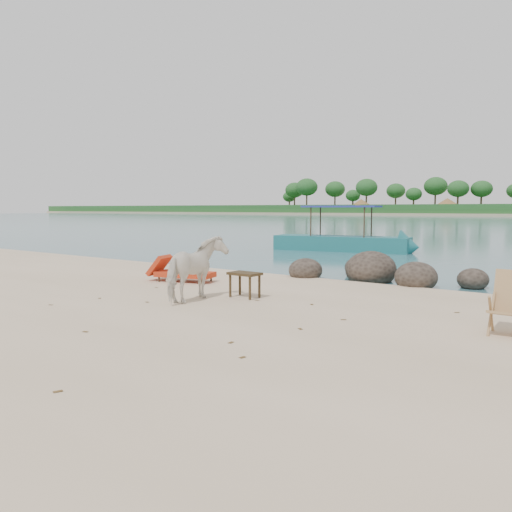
% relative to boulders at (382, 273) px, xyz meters
% --- Properties ---
extents(boulders, '(6.20, 2.78, 1.04)m').
position_rel_boulders_xyz_m(boulders, '(0.00, 0.00, 0.00)').
color(boulders, '#2B231C').
rests_on(boulders, ground).
extents(cow, '(1.02, 1.72, 1.36)m').
position_rel_boulders_xyz_m(cow, '(-1.95, -5.39, 0.49)').
color(cow, white).
rests_on(cow, ground).
extents(side_table, '(0.70, 0.46, 0.55)m').
position_rel_boulders_xyz_m(side_table, '(-1.35, -4.50, 0.08)').
color(side_table, '#2F2213').
rests_on(side_table, ground).
extents(lounge_chair, '(2.07, 1.19, 0.59)m').
position_rel_boulders_xyz_m(lounge_chair, '(-4.10, -3.51, 0.10)').
color(lounge_chair, red).
rests_on(lounge_chair, ground).
extents(deck_chair, '(0.64, 0.70, 0.99)m').
position_rel_boulders_xyz_m(deck_chair, '(3.93, -4.74, 0.30)').
color(deck_chair, '#A47E52').
rests_on(deck_chair, ground).
extents(boat_near, '(7.36, 2.80, 3.49)m').
position_rel_boulders_xyz_m(boat_near, '(-5.53, 8.62, 1.55)').
color(boat_near, '#1A6368').
rests_on(boat_near, water).
extents(dead_leaves, '(7.21, 6.88, 0.00)m').
position_rel_boulders_xyz_m(dead_leaves, '(-0.93, -6.17, -0.19)').
color(dead_leaves, brown).
rests_on(dead_leaves, ground).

